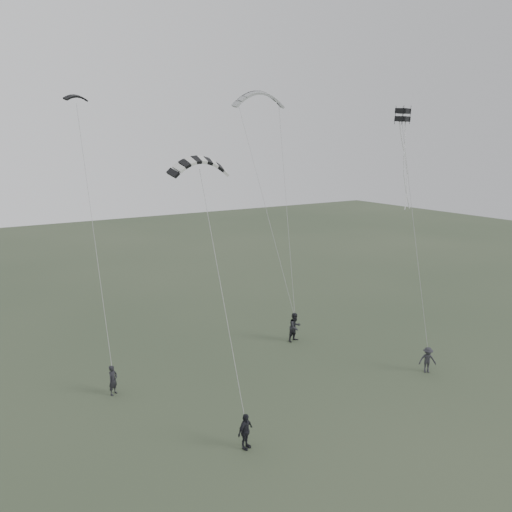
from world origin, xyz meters
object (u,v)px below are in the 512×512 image
kite_striped (199,160)px  flyer_left (113,380)px  flyer_center (245,431)px  kite_dark_small (76,96)px  kite_box (403,115)px  flyer_right (295,327)px  kite_pale_large (259,93)px  flyer_far (428,360)px

kite_striped → flyer_left: bearing=154.0°
flyer_center → kite_dark_small: size_ratio=1.20×
kite_striped → kite_box: (12.26, -1.51, 2.38)m
flyer_right → kite_pale_large: 17.19m
flyer_left → kite_striped: 12.41m
flyer_right → kite_dark_small: (-11.81, 5.84, 14.72)m
flyer_far → kite_pale_large: bearing=131.6°
kite_pale_large → kite_striped: (-9.86, -10.10, -4.43)m
flyer_far → kite_pale_large: kite_pale_large is taller
flyer_center → kite_box: kite_box is taller
flyer_left → kite_dark_small: bearing=48.0°
flyer_left → flyer_right: bearing=-31.9°
flyer_right → flyer_far: flyer_right is taller
kite_box → flyer_center: bearing=-179.6°
flyer_far → kite_box: kite_box is taller
flyer_right → kite_striped: 14.39m
kite_box → flyer_far: bearing=-110.9°
flyer_left → kite_box: kite_box is taller
flyer_left → kite_dark_small: (0.74, 6.66, 14.90)m
kite_dark_small → flyer_far: bearing=-54.5°
kite_dark_small → kite_pale_large: 13.39m
flyer_left → kite_box: size_ratio=2.22×
kite_pale_large → kite_box: kite_pale_large is taller
flyer_left → flyer_far: (16.20, -7.12, -0.04)m
flyer_far → kite_striped: bearing=-168.1°
kite_pale_large → kite_striped: size_ratio=1.29×
flyer_center → kite_pale_large: bearing=33.2°
kite_dark_small → flyer_right: bearing=-39.1°
kite_dark_small → kite_box: kite_dark_small is taller
flyer_left → flyer_far: bearing=-59.3°
kite_striped → flyer_right: bearing=24.8°
kite_box → kite_pale_large: bearing=85.1°
flyer_left → kite_box: bearing=-49.0°
flyer_right → kite_box: 14.95m
flyer_right → kite_dark_small: size_ratio=1.45×
flyer_right → kite_pale_large: size_ratio=0.51×
kite_dark_small → kite_pale_large: size_ratio=0.35×
flyer_left → kite_pale_large: size_ratio=0.42×
flyer_left → flyer_center: 8.59m
flyer_left → flyer_center: (3.42, -7.88, 0.00)m
kite_dark_small → kite_striped: size_ratio=0.45×
flyer_center → kite_dark_small: 20.98m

